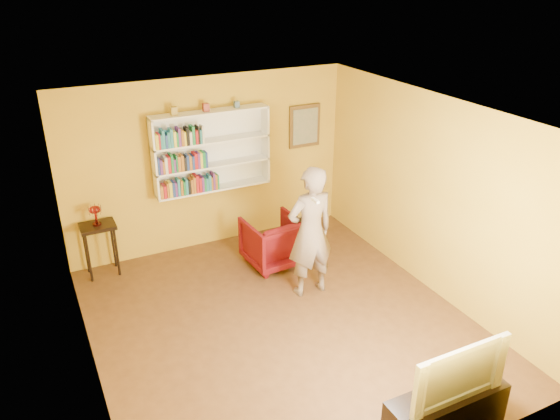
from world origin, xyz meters
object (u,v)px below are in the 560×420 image
at_px(console_table, 98,233).
at_px(tv_cabinet, 445,412).
at_px(television, 453,368).
at_px(ruby_lustre, 95,211).
at_px(bookshelf, 210,150).
at_px(person, 310,232).
at_px(armchair, 273,241).

bearing_deg(console_table, tv_cabinet, -61.25).
bearing_deg(tv_cabinet, television, 0.00).
bearing_deg(ruby_lustre, television, -61.25).
height_order(bookshelf, ruby_lustre, bookshelf).
distance_m(person, television, 2.75).
xyz_separation_m(bookshelf, person, (0.68, -1.91, -0.67)).
bearing_deg(bookshelf, person, -70.41).
relative_size(person, television, 1.73).
distance_m(console_table, ruby_lustre, 0.35).
xyz_separation_m(console_table, television, (2.47, -4.50, 0.09)).
bearing_deg(person, armchair, -84.35).
bearing_deg(ruby_lustre, tv_cabinet, -61.25).
bearing_deg(television, armchair, 91.67).
height_order(console_table, television, television).
bearing_deg(bookshelf, tv_cabinet, -81.81).
bearing_deg(person, tv_cabinet, 88.69).
distance_m(bookshelf, console_table, 2.03).
height_order(bookshelf, armchair, bookshelf).
distance_m(armchair, person, 1.08).
relative_size(ruby_lustre, tv_cabinet, 0.23).
distance_m(ruby_lustre, television, 5.14).
xyz_separation_m(bookshelf, console_table, (-1.80, -0.16, -0.93)).
bearing_deg(ruby_lustre, bookshelf, 5.07).
bearing_deg(television, bookshelf, 98.32).
relative_size(bookshelf, person, 0.97).
bearing_deg(person, console_table, -36.38).
distance_m(person, tv_cabinet, 2.83).
bearing_deg(armchair, bookshelf, -63.46).
height_order(bookshelf, tv_cabinet, bookshelf).
height_order(ruby_lustre, television, ruby_lustre).
bearing_deg(person, television, 88.69).
relative_size(console_table, armchair, 0.98).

